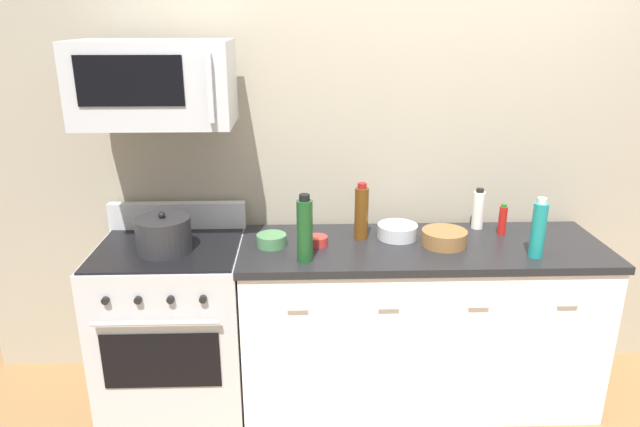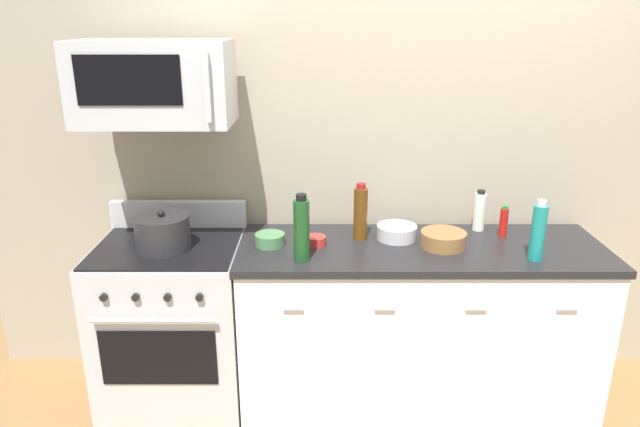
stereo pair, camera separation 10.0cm
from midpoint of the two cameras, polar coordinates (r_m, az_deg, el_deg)
The scene contains 15 objects.
ground_plane at distance 3.49m, azimuth 10.23°, elevation -17.30°, with size 6.01×6.01×0.00m, color olive.
back_wall at distance 3.30m, azimuth 10.42°, elevation 6.45°, with size 5.01×0.10×2.70m, color #9E937F.
counter_unit at distance 3.24m, azimuth 10.71°, elevation -10.73°, with size 1.92×0.66×0.92m.
range_oven at distance 3.28m, azimuth -13.28°, elevation -10.41°, with size 0.76×0.69×1.07m.
microwave at distance 2.93m, azimuth -15.00°, elevation 12.49°, with size 0.74×0.44×0.40m.
bottle_vinegar_white at distance 3.31m, azimuth 16.67°, elevation 0.20°, with size 0.06×0.06×0.23m.
bottle_hot_sauce_red at distance 3.25m, azimuth 18.89°, elevation -0.84°, with size 0.04×0.04×0.17m.
bottle_wine_green at distance 2.76m, azimuth -0.60°, elevation -1.60°, with size 0.08×0.08×0.34m.
bottle_sparkling_teal at distance 2.98m, azimuth 22.03°, elevation -1.73°, with size 0.07×0.07×0.31m.
bottle_wine_amber at distance 3.04m, azimuth 5.21°, elevation 0.05°, with size 0.07×0.07×0.31m.
bowl_wooden_salad at distance 3.04m, azimuth 13.33°, elevation -2.49°, with size 0.23×0.23×0.08m.
bowl_green_glaze at distance 2.99m, azimuth -3.85°, elevation -2.58°, with size 0.16×0.16×0.06m.
bowl_steel_prep at distance 3.10m, azimuth 8.78°, elevation -1.81°, with size 0.22×0.22×0.07m.
bowl_red_small at distance 2.99m, azimuth 0.76°, elevation -2.71°, with size 0.11×0.11×0.05m.
stockpot at distance 3.00m, azimuth -14.28°, elevation -1.85°, with size 0.28×0.28×0.21m.
Camera 2 is at (-0.53, -2.77, 2.05)m, focal length 32.10 mm.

